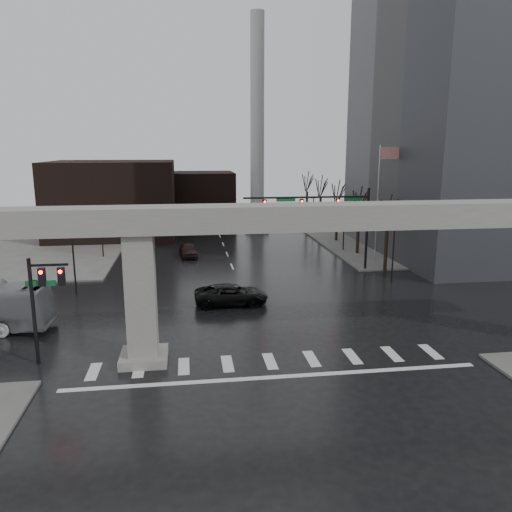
% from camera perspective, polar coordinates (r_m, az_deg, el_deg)
% --- Properties ---
extents(ground, '(160.00, 160.00, 0.00)m').
position_cam_1_polar(ground, '(29.54, 1.28, -11.14)').
color(ground, black).
rests_on(ground, ground).
extents(sidewalk_ne, '(28.00, 36.00, 0.15)m').
position_cam_1_polar(sidewalk_ne, '(70.70, 17.62, 2.22)').
color(sidewalk_ne, slate).
rests_on(sidewalk_ne, ground).
extents(sidewalk_nw, '(28.00, 36.00, 0.15)m').
position_cam_1_polar(sidewalk_nw, '(67.37, -26.56, 1.01)').
color(sidewalk_nw, slate).
rests_on(sidewalk_nw, ground).
extents(elevated_guideway, '(48.00, 2.60, 8.70)m').
position_cam_1_polar(elevated_guideway, '(27.77, 3.93, 2.17)').
color(elevated_guideway, gray).
rests_on(elevated_guideway, ground).
extents(office_tower, '(22.00, 26.00, 42.00)m').
position_cam_1_polar(office_tower, '(62.59, 24.84, 19.73)').
color(office_tower, slate).
rests_on(office_tower, ground).
extents(building_far_left, '(16.00, 14.00, 10.00)m').
position_cam_1_polar(building_far_left, '(69.73, -15.97, 6.28)').
color(building_far_left, black).
rests_on(building_far_left, ground).
extents(building_far_mid, '(10.00, 10.00, 8.00)m').
position_cam_1_polar(building_far_mid, '(79.16, -6.26, 6.61)').
color(building_far_mid, black).
rests_on(building_far_mid, ground).
extents(smokestack, '(3.60, 3.60, 30.00)m').
position_cam_1_polar(smokestack, '(73.50, 0.14, 13.55)').
color(smokestack, beige).
rests_on(smokestack, ground).
extents(signal_mast_arm, '(12.12, 0.43, 8.00)m').
position_cam_1_polar(signal_mast_arm, '(47.84, 8.37, 5.06)').
color(signal_mast_arm, black).
rests_on(signal_mast_arm, ground).
extents(signal_left_pole, '(2.30, 0.30, 6.00)m').
position_cam_1_polar(signal_left_pole, '(29.37, -23.22, -3.88)').
color(signal_left_pole, black).
rests_on(signal_left_pole, ground).
extents(flagpole_assembly, '(2.06, 0.12, 12.00)m').
position_cam_1_polar(flagpole_assembly, '(52.74, 14.08, 7.35)').
color(flagpole_assembly, silver).
rests_on(flagpole_assembly, ground).
extents(lamp_right_0, '(1.22, 0.32, 5.11)m').
position_cam_1_polar(lamp_right_0, '(45.27, 15.46, 1.32)').
color(lamp_right_0, black).
rests_on(lamp_right_0, ground).
extents(lamp_right_1, '(1.22, 0.32, 5.11)m').
position_cam_1_polar(lamp_right_1, '(58.19, 10.03, 3.94)').
color(lamp_right_1, black).
rests_on(lamp_right_1, ground).
extents(lamp_right_2, '(1.22, 0.32, 5.11)m').
position_cam_1_polar(lamp_right_2, '(71.52, 6.59, 5.58)').
color(lamp_right_2, black).
rests_on(lamp_right_2, ground).
extents(lamp_left_0, '(1.22, 0.32, 5.11)m').
position_cam_1_polar(lamp_left_0, '(42.55, -20.17, 0.32)').
color(lamp_left_0, black).
rests_on(lamp_left_0, ground).
extents(lamp_left_1, '(1.22, 0.32, 5.11)m').
position_cam_1_polar(lamp_left_1, '(56.10, -17.26, 3.26)').
color(lamp_left_1, black).
rests_on(lamp_left_1, ground).
extents(lamp_left_2, '(1.22, 0.32, 5.11)m').
position_cam_1_polar(lamp_left_2, '(69.83, -15.49, 5.05)').
color(lamp_left_2, black).
rests_on(lamp_left_2, ground).
extents(tree_right_0, '(1.09, 1.58, 7.50)m').
position_cam_1_polar(tree_right_0, '(49.42, 14.69, 1.45)').
color(tree_right_0, black).
rests_on(tree_right_0, ground).
extents(tree_right_1, '(1.09, 1.61, 7.67)m').
position_cam_1_polar(tree_right_1, '(56.76, 11.62, 3.03)').
color(tree_right_1, black).
rests_on(tree_right_1, ground).
extents(tree_right_2, '(1.10, 1.63, 7.85)m').
position_cam_1_polar(tree_right_2, '(64.25, 9.25, 4.24)').
color(tree_right_2, black).
rests_on(tree_right_2, ground).
extents(tree_right_3, '(1.11, 1.66, 8.02)m').
position_cam_1_polar(tree_right_3, '(71.86, 7.37, 5.19)').
color(tree_right_3, black).
rests_on(tree_right_3, ground).
extents(tree_right_4, '(1.12, 1.69, 8.19)m').
position_cam_1_polar(tree_right_4, '(79.54, 5.85, 5.95)').
color(tree_right_4, black).
rests_on(tree_right_4, ground).
extents(pickup_truck, '(5.61, 2.64, 1.55)m').
position_cam_1_polar(pickup_truck, '(38.18, -2.85, -4.42)').
color(pickup_truck, black).
rests_on(pickup_truck, ground).
extents(far_car, '(2.18, 4.51, 1.48)m').
position_cam_1_polar(far_car, '(55.26, -7.76, 0.70)').
color(far_car, black).
rests_on(far_car, ground).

